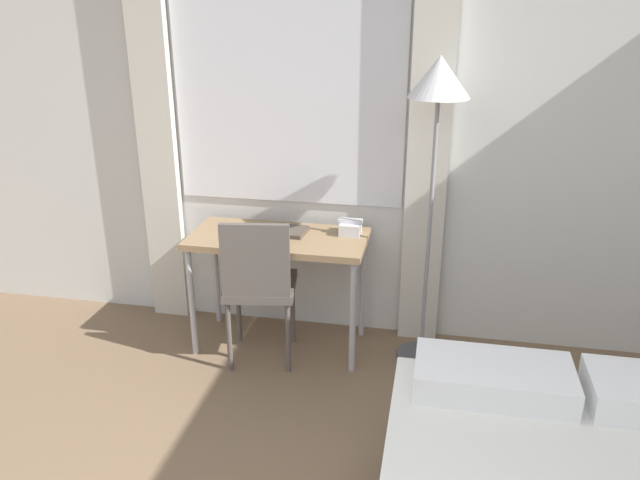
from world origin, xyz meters
TOP-DOWN VIEW (x-y plane):
  - wall_back_with_window at (-0.05, 2.92)m, footprint 5.76×0.13m
  - desk at (-0.45, 2.59)m, footprint 1.05×0.50m
  - desk_chair at (-0.51, 2.36)m, footprint 0.46×0.46m
  - standing_lamp at (0.43, 2.59)m, footprint 0.33×0.33m
  - telephone at (-0.04, 2.70)m, footprint 0.14×0.13m
  - book at (-0.40, 2.64)m, footprint 0.22×0.20m

SIDE VIEW (x-z plane):
  - desk_chair at x=-0.51m, z-range 0.07..0.99m
  - desk at x=-0.45m, z-range 0.29..1.02m
  - book at x=-0.40m, z-range 0.73..0.75m
  - telephone at x=-0.04m, z-range 0.72..0.82m
  - wall_back_with_window at x=-0.05m, z-range 0.00..2.70m
  - standing_lamp at x=0.43m, z-range 0.59..2.37m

